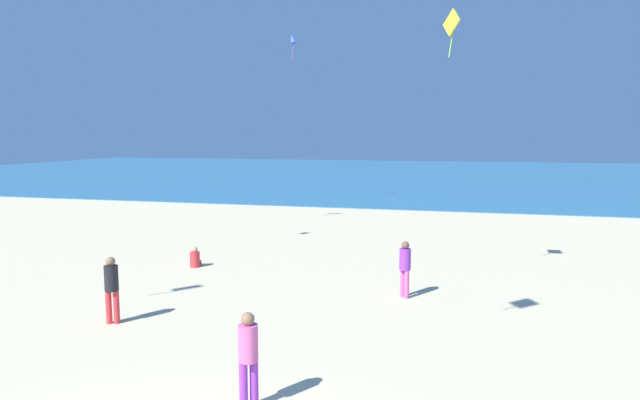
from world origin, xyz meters
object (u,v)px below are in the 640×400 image
Objects in this scene: person_0 at (405,265)px; person_2 at (195,259)px; kite_yellow at (451,24)px; person_3 at (248,353)px; kite_blue at (293,39)px; person_1 at (112,285)px.

person_0 is 7.40m from person_2.
person_0 is 6.73m from kite_yellow.
person_3 is at bearing -110.13° from kite_yellow.
person_0 is 0.97× the size of kite_blue.
kite_blue reaches higher than person_0.
kite_yellow reaches higher than person_0.
person_2 is 19.71m from kite_blue.
kite_blue is at bearing 170.43° from person_1.
person_3 is at bearing 41.51° from person_1.
person_2 is (-7.16, 1.78, -0.64)m from person_0.
kite_blue is 20.24m from kite_yellow.
person_3 is 10.65m from kite_yellow.
person_0 is 0.98× the size of person_1.
person_3 is (4.58, -2.96, 0.01)m from person_1.
person_3 reaches higher than person_0.
person_1 reaches higher than person_0.
person_1 is 5.45m from person_3.
person_2 is at bearing 176.07° from kite_yellow.
kite_yellow is (2.90, 7.92, 6.51)m from person_3.
person_3 is (-1.87, -6.70, 0.03)m from person_0.
kite_yellow is at bearing 107.90° from person_1.
person_3 is at bearing 31.35° from person_0.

